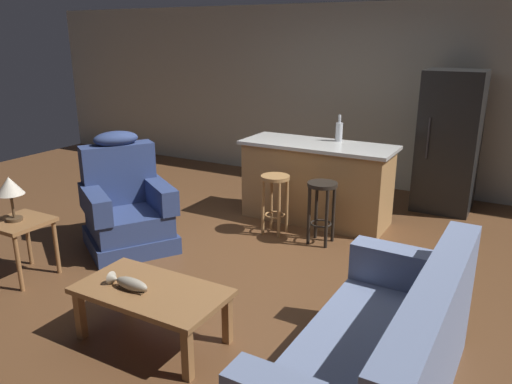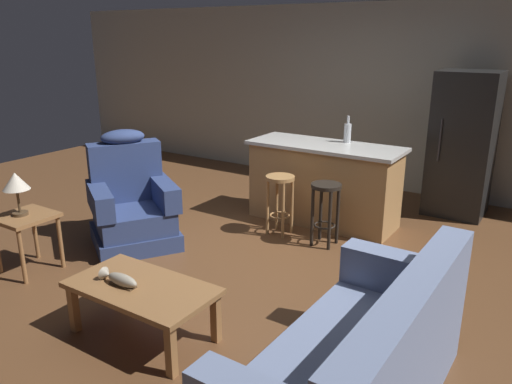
# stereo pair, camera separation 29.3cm
# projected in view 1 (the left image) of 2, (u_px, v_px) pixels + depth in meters

# --- Properties ---
(ground_plane) EXTENTS (12.00, 12.00, 0.00)m
(ground_plane) POSITION_uv_depth(u_px,v_px,m) (262.00, 261.00, 4.99)
(ground_plane) COLOR brown
(back_wall) EXTENTS (12.00, 0.05, 2.60)m
(back_wall) POSITION_uv_depth(u_px,v_px,m) (366.00, 97.00, 7.19)
(back_wall) COLOR #B2B2A3
(back_wall) RESTS_ON ground_plane
(coffee_table) EXTENTS (1.10, 0.60, 0.42)m
(coffee_table) POSITION_uv_depth(u_px,v_px,m) (152.00, 296.00, 3.59)
(coffee_table) COLOR olive
(coffee_table) RESTS_ON ground_plane
(fish_figurine) EXTENTS (0.34, 0.10, 0.10)m
(fish_figurine) POSITION_uv_depth(u_px,v_px,m) (128.00, 283.00, 3.57)
(fish_figurine) COLOR #4C3823
(fish_figurine) RESTS_ON coffee_table
(couch) EXTENTS (0.87, 1.91, 0.94)m
(couch) POSITION_uv_depth(u_px,v_px,m) (381.00, 362.00, 2.90)
(couch) COLOR #707FA3
(couch) RESTS_ON ground_plane
(recliner_near_lamp) EXTENTS (1.16, 1.16, 1.20)m
(recliner_near_lamp) POSITION_uv_depth(u_px,v_px,m) (126.00, 208.00, 5.25)
(recliner_near_lamp) COLOR navy
(recliner_near_lamp) RESTS_ON ground_plane
(end_table) EXTENTS (0.48, 0.48, 0.56)m
(end_table) POSITION_uv_depth(u_px,v_px,m) (21.00, 231.00, 4.53)
(end_table) COLOR olive
(end_table) RESTS_ON ground_plane
(table_lamp) EXTENTS (0.24, 0.24, 0.41)m
(table_lamp) POSITION_uv_depth(u_px,v_px,m) (10.00, 188.00, 4.40)
(table_lamp) COLOR #4C3823
(table_lamp) RESTS_ON end_table
(kitchen_island) EXTENTS (1.80, 0.70, 0.95)m
(kitchen_island) POSITION_uv_depth(u_px,v_px,m) (316.00, 182.00, 5.96)
(kitchen_island) COLOR #AD7F4C
(kitchen_island) RESTS_ON ground_plane
(bar_stool_left) EXTENTS (0.32, 0.32, 0.68)m
(bar_stool_left) POSITION_uv_depth(u_px,v_px,m) (275.00, 194.00, 5.55)
(bar_stool_left) COLOR #A87A47
(bar_stool_left) RESTS_ON ground_plane
(bar_stool_right) EXTENTS (0.32, 0.32, 0.68)m
(bar_stool_right) POSITION_uv_depth(u_px,v_px,m) (322.00, 201.00, 5.29)
(bar_stool_right) COLOR black
(bar_stool_right) RESTS_ON ground_plane
(refrigerator) EXTENTS (0.70, 0.69, 1.76)m
(refrigerator) POSITION_uv_depth(u_px,v_px,m) (449.00, 142.00, 6.25)
(refrigerator) COLOR black
(refrigerator) RESTS_ON ground_plane
(bottle_tall_green) EXTENTS (0.08, 0.08, 0.31)m
(bottle_tall_green) POSITION_uv_depth(u_px,v_px,m) (339.00, 131.00, 5.91)
(bottle_tall_green) COLOR silver
(bottle_tall_green) RESTS_ON kitchen_island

